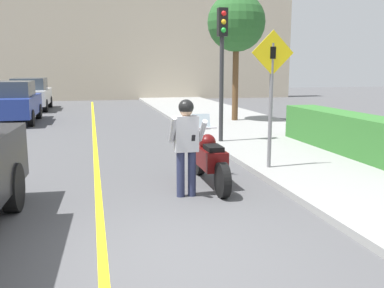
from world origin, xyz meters
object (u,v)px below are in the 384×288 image
object	(u,v)px
parked_car_blue	(12,102)
parked_car_white	(31,94)
motorcycle	(209,159)
person_biker	(186,138)
traffic_light	(222,50)
crossing_sign	(271,86)
street_tree	(236,23)

from	to	relation	value
parked_car_blue	parked_car_white	size ratio (longest dim) A/B	1.00
motorcycle	person_biker	bearing A→B (deg)	-132.70
traffic_light	crossing_sign	bearing A→B (deg)	-89.52
street_tree	parked_car_blue	world-z (taller)	street_tree
person_biker	parked_car_blue	distance (m)	12.38
motorcycle	crossing_sign	size ratio (longest dim) A/B	0.80
person_biker	parked_car_blue	bearing A→B (deg)	112.06
person_biker	crossing_sign	world-z (taller)	crossing_sign
crossing_sign	traffic_light	bearing A→B (deg)	90.48
motorcycle	street_tree	xyz separation A→B (m)	(3.49, 8.71, 3.42)
motorcycle	parked_car_white	bearing A→B (deg)	107.76
traffic_light	parked_car_white	size ratio (longest dim) A/B	0.88
motorcycle	parked_car_white	distance (m)	17.19
motorcycle	parked_car_white	world-z (taller)	parked_car_white
person_biker	parked_car_white	xyz separation A→B (m)	(-4.65, 17.01, -0.17)
traffic_light	parked_car_blue	size ratio (longest dim) A/B	0.88
parked_car_white	motorcycle	bearing A→B (deg)	-72.24
parked_car_white	street_tree	bearing A→B (deg)	-41.25
motorcycle	person_biker	size ratio (longest dim) A/B	1.35
person_biker	motorcycle	bearing A→B (deg)	47.30
person_biker	crossing_sign	bearing A→B (deg)	31.06
motorcycle	person_biker	world-z (taller)	person_biker
motorcycle	street_tree	size ratio (longest dim) A/B	0.46
motorcycle	parked_car_blue	size ratio (longest dim) A/B	0.54
motorcycle	traffic_light	bearing A→B (deg)	69.91
street_tree	parked_car_white	world-z (taller)	street_tree
motorcycle	crossing_sign	world-z (taller)	crossing_sign
traffic_light	street_tree	bearing A→B (deg)	66.75
person_biker	traffic_light	bearing A→B (deg)	66.10
crossing_sign	parked_car_white	size ratio (longest dim) A/B	0.68
motorcycle	parked_car_blue	xyz separation A→B (m)	(-5.24, 10.83, 0.35)
crossing_sign	parked_car_blue	world-z (taller)	crossing_sign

